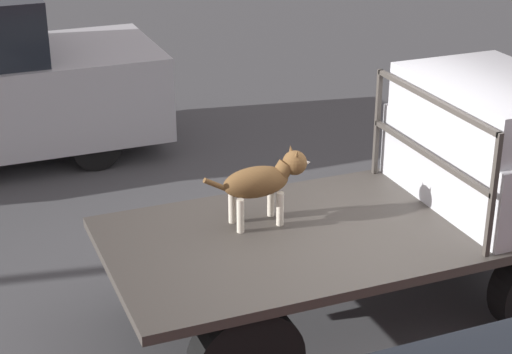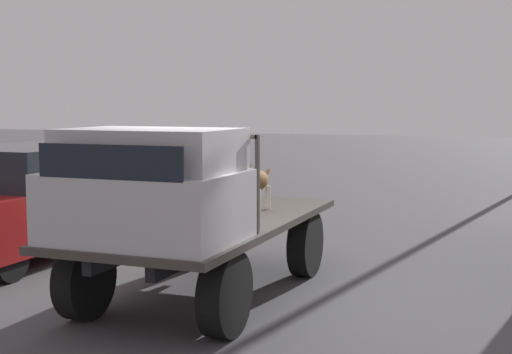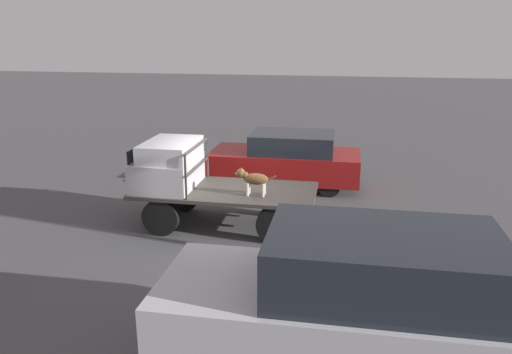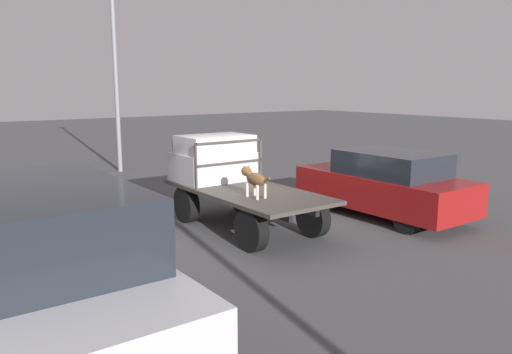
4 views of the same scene
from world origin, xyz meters
name	(u,v)px [view 2 (image 2 of 4)]	position (x,y,z in m)	size (l,w,h in m)	color
ground_plane	(208,295)	(0.00, 0.00, 0.00)	(80.00, 80.00, 0.00)	#474749
flatbed_truck	(207,241)	(0.00, 0.00, 0.63)	(4.12, 1.88, 0.89)	black
truck_cab	(148,188)	(1.33, 0.00, 1.39)	(1.30, 1.76, 1.07)	#B7B7BC
truck_headboard	(181,167)	(0.65, 0.00, 1.54)	(0.04, 1.76, 1.00)	#3D3833
dog	(254,181)	(-0.69, 0.30, 1.26)	(0.93, 0.25, 0.62)	beige
parked_sedan	(28,201)	(-1.02, -3.31, 0.79)	(4.24, 1.82, 1.58)	black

